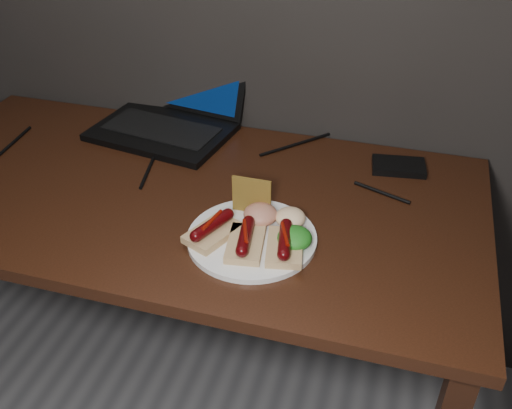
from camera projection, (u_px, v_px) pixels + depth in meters
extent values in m
cube|color=#35190D|center=(178.00, 196.00, 1.33)|extent=(1.40, 0.70, 0.03)
cube|color=#35190D|center=(43.00, 209.00, 1.93)|extent=(0.05, 0.05, 0.72)
cube|color=#35190D|center=(439.00, 283.00, 1.64)|extent=(0.05, 0.05, 0.72)
cube|color=black|center=(162.00, 132.00, 1.54)|extent=(0.39, 0.29, 0.02)
cube|color=black|center=(161.00, 128.00, 1.54)|extent=(0.32, 0.18, 0.00)
cube|color=black|center=(189.00, 68.00, 1.60)|extent=(0.37, 0.15, 0.23)
cube|color=navy|center=(189.00, 68.00, 1.60)|extent=(0.33, 0.12, 0.20)
cube|color=black|center=(399.00, 166.00, 1.40)|extent=(0.14, 0.10, 0.02)
cylinder|color=black|center=(149.00, 168.00, 1.40)|extent=(0.05, 0.18, 0.01)
cylinder|color=black|center=(296.00, 144.00, 1.50)|extent=(0.15, 0.17, 0.01)
cylinder|color=black|center=(382.00, 193.00, 1.31)|extent=(0.13, 0.06, 0.01)
cylinder|color=black|center=(10.00, 145.00, 1.50)|extent=(0.03, 0.20, 0.01)
cylinder|color=white|center=(252.00, 238.00, 1.17)|extent=(0.28, 0.28, 0.01)
cube|color=#E3C285|center=(213.00, 233.00, 1.16)|extent=(0.11, 0.13, 0.02)
cylinder|color=#540507|center=(212.00, 225.00, 1.15)|extent=(0.06, 0.10, 0.02)
sphere|color=#540507|center=(196.00, 236.00, 1.12)|extent=(0.03, 0.02, 0.02)
sphere|color=#540507|center=(228.00, 214.00, 1.18)|extent=(0.03, 0.02, 0.02)
cylinder|color=#6C0D05|center=(212.00, 220.00, 1.14)|extent=(0.02, 0.07, 0.01)
cube|color=#E3C285|center=(245.00, 244.00, 1.13)|extent=(0.09, 0.12, 0.02)
cylinder|color=#540507|center=(245.00, 236.00, 1.12)|extent=(0.04, 0.10, 0.02)
sphere|color=#540507|center=(242.00, 251.00, 1.08)|extent=(0.03, 0.02, 0.02)
sphere|color=#540507|center=(249.00, 222.00, 1.16)|extent=(0.03, 0.02, 0.02)
cylinder|color=#6C0D05|center=(245.00, 231.00, 1.11)|extent=(0.03, 0.07, 0.01)
cube|color=#E3C285|center=(285.00, 247.00, 1.12)|extent=(0.09, 0.13, 0.02)
cylinder|color=#540507|center=(285.00, 239.00, 1.11)|extent=(0.04, 0.10, 0.02)
sphere|color=#540507|center=(284.00, 255.00, 1.07)|extent=(0.03, 0.02, 0.02)
sphere|color=#540507|center=(286.00, 225.00, 1.15)|extent=(0.03, 0.02, 0.02)
cylinder|color=#6C0D05|center=(285.00, 234.00, 1.11)|extent=(0.03, 0.07, 0.01)
cube|color=#A47C2D|center=(252.00, 196.00, 1.21)|extent=(0.09, 0.01, 0.08)
ellipsoid|color=#0F4F10|center=(295.00, 238.00, 1.13)|extent=(0.07, 0.07, 0.04)
ellipsoid|color=#A01011|center=(260.00, 214.00, 1.19)|extent=(0.07, 0.07, 0.04)
ellipsoid|color=#F0E7CF|center=(290.00, 218.00, 1.19)|extent=(0.06, 0.06, 0.04)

